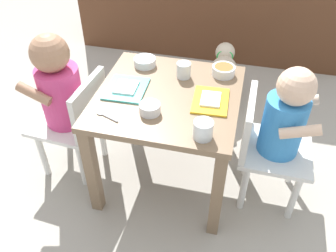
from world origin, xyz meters
TOP-DOWN VIEW (x-y plane):
  - ground_plane at (0.00, 0.00)m, footprint 7.00×7.00m
  - dining_table at (0.00, 0.00)m, footprint 0.56×0.55m
  - seated_child_left at (-0.44, -0.03)m, footprint 0.30×0.30m
  - seated_child_right at (0.44, -0.00)m, footprint 0.28×0.28m
  - dog at (0.16, 0.65)m, footprint 0.20×0.43m
  - food_tray_left at (-0.17, -0.01)m, footprint 0.16×0.18m
  - food_tray_right at (0.17, -0.01)m, footprint 0.14×0.18m
  - water_cup_left at (0.03, 0.14)m, footprint 0.06×0.06m
  - water_cup_right at (0.17, -0.21)m, footprint 0.07×0.07m
  - cereal_bowl_right_side at (-0.15, 0.19)m, footprint 0.10×0.10m
  - cereal_bowl_left_side at (0.19, 0.19)m, footprint 0.10×0.10m
  - veggie_bowl_near at (-0.04, -0.13)m, footprint 0.08×0.08m
  - spoon_by_left_tray at (-0.19, -0.19)m, footprint 0.10×0.05m

SIDE VIEW (x-z plane):
  - ground_plane at x=0.00m, z-range 0.00..0.00m
  - dog at x=0.16m, z-range 0.05..0.34m
  - dining_table at x=0.00m, z-range 0.15..0.61m
  - seated_child_right at x=0.44m, z-range 0.08..0.73m
  - seated_child_left at x=-0.44m, z-range 0.08..0.76m
  - spoon_by_left_tray at x=-0.19m, z-range 0.46..0.47m
  - food_tray_left at x=-0.17m, z-range 0.46..0.48m
  - food_tray_right at x=0.17m, z-range 0.46..0.48m
  - cereal_bowl_right_side at x=-0.15m, z-range 0.47..0.50m
  - veggie_bowl_near at x=-0.04m, z-range 0.47..0.50m
  - cereal_bowl_left_side at x=0.19m, z-range 0.47..0.51m
  - water_cup_left at x=0.03m, z-range 0.46..0.52m
  - water_cup_right at x=0.17m, z-range 0.46..0.53m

